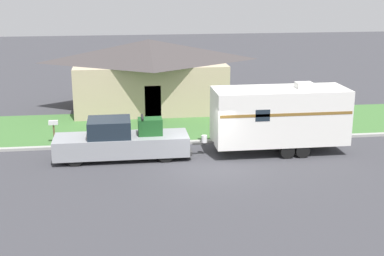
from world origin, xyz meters
TOP-DOWN VIEW (x-y plane):
  - ground_plane at (0.00, 0.00)m, footprint 120.00×120.00m
  - curb_strip at (0.00, 3.75)m, footprint 80.00×0.30m
  - lawn_strip at (0.00, 7.40)m, footprint 80.00×7.00m
  - house_across_street at (-1.96, 12.09)m, footprint 10.38×6.63m
  - pickup_truck at (-3.98, 1.78)m, footprint 6.52×1.92m
  - travel_trailer at (3.85, 1.78)m, footprint 7.64×2.42m
  - mailbox at (-7.45, 4.63)m, footprint 0.48×0.20m

SIDE VIEW (x-z plane):
  - ground_plane at x=0.00m, z-range 0.00..0.00m
  - lawn_strip at x=0.00m, z-range 0.00..0.03m
  - curb_strip at x=0.00m, z-range 0.00..0.14m
  - pickup_truck at x=-3.98m, z-range -0.16..1.92m
  - mailbox at x=-7.45m, z-range 0.34..1.62m
  - travel_trailer at x=3.85m, z-range 0.12..3.63m
  - house_across_street at x=-1.96m, z-range 0.08..4.66m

